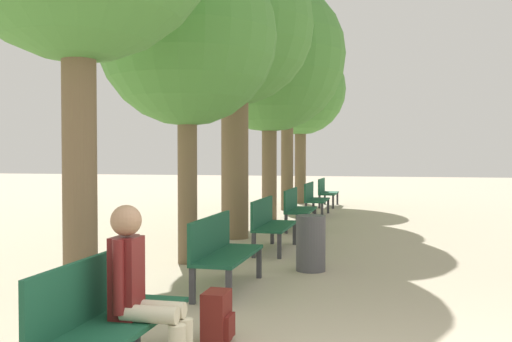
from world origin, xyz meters
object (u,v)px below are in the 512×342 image
Objects in this scene: bench_row_4 at (314,197)px; bench_row_1 at (221,248)px; bench_row_2 at (270,221)px; tree_row_4 at (287,53)px; bench_row_3 at (297,206)px; bench_row_0 at (106,311)px; tree_row_2 at (235,29)px; tree_row_5 at (300,91)px; tree_row_3 at (269,57)px; person_seated at (141,287)px; tree_row_1 at (187,37)px; trash_bin at (311,243)px; bench_row_5 at (326,191)px; backpack at (217,318)px.

bench_row_1 is at bearing -90.00° from bench_row_4.
tree_row_4 is (-0.96, 7.00, 4.05)m from bench_row_2.
bench_row_2 is 2.83m from bench_row_3.
tree_row_2 is (-0.96, 6.93, 3.51)m from bench_row_0.
bench_row_1 is 5.65m from bench_row_3.
bench_row_1 is 0.29× the size of tree_row_5.
bench_row_2 is at bearing -77.94° from tree_row_3.
tree_row_4 is 13.21m from person_seated.
bench_row_0 is 0.30m from person_seated.
tree_row_3 is at bearing 90.00° from tree_row_1.
tree_row_2 is 7.30× the size of trash_bin.
bench_row_0 is 1.22× the size of person_seated.
tree_row_4 is (-0.96, 1.35, 4.05)m from bench_row_4.
bench_row_0 is 14.13m from bench_row_5.
tree_row_3 is (-0.96, -3.98, 3.53)m from bench_row_5.
person_seated is at bearing -99.16° from trash_bin.
bench_row_0 is at bearing -90.00° from bench_row_1.
bench_row_1 and bench_row_2 have the same top height.
bench_row_2 is at bearing 120.91° from trash_bin.
bench_row_2 is at bearing 92.41° from person_seated.
tree_row_1 reaches higher than backpack.
tree_row_5 is at bearing 90.00° from tree_row_3.
tree_row_1 is at bearing 123.14° from bench_row_1.
tree_row_5 reaches higher than trash_bin.
bench_row_2 reaches higher than trash_bin.
tree_row_3 reaches higher than bench_row_4.
bench_row_5 is 0.32× the size of tree_row_1.
tree_row_1 is at bearing 113.99° from backpack.
bench_row_1 is 0.26× the size of tree_row_3.
bench_row_2 is 3.86m from tree_row_2.
backpack is at bearing -66.01° from tree_row_1.
bench_row_5 is 8.06m from tree_row_2.
tree_row_2 is (-0.96, -4.37, 3.51)m from bench_row_4.
bench_row_0 and bench_row_2 have the same top height.
bench_row_0 is 0.26× the size of tree_row_3.
bench_row_4 is 4.38m from tree_row_4.
person_seated is (0.23, -11.22, 0.17)m from bench_row_4.
person_seated is (1.19, -15.06, -3.08)m from tree_row_5.
bench_row_1 is 1.00× the size of bench_row_4.
tree_row_4 reaches higher than bench_row_1.
tree_row_4 is at bearing 90.00° from tree_row_1.
tree_row_1 is at bearing -97.80° from bench_row_4.
backpack is (0.54, -1.89, -0.27)m from bench_row_1.
bench_row_0 is 13.32m from tree_row_4.
person_seated reaches higher than bench_row_0.
tree_row_4 is (-0.00, 8.36, 1.22)m from tree_row_1.
tree_row_5 is at bearing 94.46° from bench_row_1.
bench_row_3 is 4.41m from trash_bin.
backpack is at bearing -82.73° from tree_row_4.
trash_bin is at bearing -78.32° from bench_row_3.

